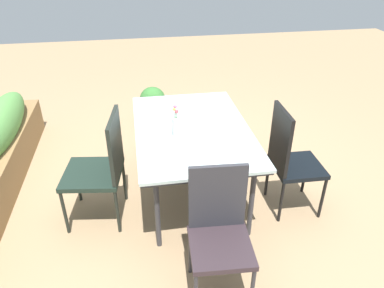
# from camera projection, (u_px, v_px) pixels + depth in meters

# --- Properties ---
(ground_plane) EXTENTS (12.00, 12.00, 0.00)m
(ground_plane) POSITION_uv_depth(u_px,v_px,m) (184.00, 191.00, 3.59)
(ground_plane) COLOR #9E7F5B
(dining_table) EXTENTS (1.51, 1.00, 0.72)m
(dining_table) POSITION_uv_depth(u_px,v_px,m) (192.00, 132.00, 3.23)
(dining_table) COLOR #B2C6C1
(dining_table) RESTS_ON ground
(chair_end_left) EXTENTS (0.43, 0.43, 0.95)m
(chair_end_left) POSITION_uv_depth(u_px,v_px,m) (219.00, 228.00, 2.41)
(chair_end_left) COLOR #30252A
(chair_end_left) RESTS_ON ground
(chair_near_left) EXTENTS (0.43, 0.43, 1.00)m
(chair_near_left) POSITION_uv_depth(u_px,v_px,m) (290.00, 157.00, 3.13)
(chair_near_left) COLOR black
(chair_near_left) RESTS_ON ground
(chair_far_side) EXTENTS (0.54, 0.54, 0.99)m
(chair_far_side) POSITION_uv_depth(u_px,v_px,m) (102.00, 164.00, 3.02)
(chair_far_side) COLOR black
(chair_far_side) RESTS_ON ground
(flower_vase) EXTENTS (0.07, 0.07, 0.28)m
(flower_vase) POSITION_uv_depth(u_px,v_px,m) (176.00, 125.00, 3.04)
(flower_vase) COLOR silver
(flower_vase) RESTS_ON dining_table
(potted_plant) EXTENTS (0.33, 0.33, 0.56)m
(potted_plant) POSITION_uv_depth(u_px,v_px,m) (153.00, 107.00, 4.61)
(potted_plant) COLOR slate
(potted_plant) RESTS_ON ground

